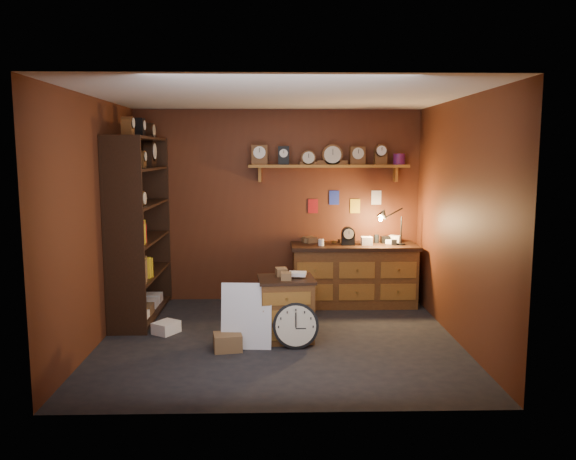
# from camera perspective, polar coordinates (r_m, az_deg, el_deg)

# --- Properties ---
(floor) EXTENTS (4.00, 4.00, 0.00)m
(floor) POSITION_cam_1_polar(r_m,az_deg,el_deg) (6.48, -0.91, -11.08)
(floor) COLOR black
(floor) RESTS_ON ground
(room_shell) EXTENTS (4.02, 3.62, 2.71)m
(room_shell) POSITION_cam_1_polar(r_m,az_deg,el_deg) (6.25, -0.54, 4.36)
(room_shell) COLOR #592A15
(room_shell) RESTS_ON ground
(shelving_unit) EXTENTS (0.47, 1.60, 2.58)m
(shelving_unit) POSITION_cam_1_polar(r_m,az_deg,el_deg) (7.37, -15.08, 0.97)
(shelving_unit) COLOR black
(shelving_unit) RESTS_ON ground
(workbench) EXTENTS (1.73, 0.66, 1.36)m
(workbench) POSITION_cam_1_polar(r_m,az_deg,el_deg) (7.85, 6.70, -4.17)
(workbench) COLOR brown
(workbench) RESTS_ON ground
(low_cabinet) EXTENTS (0.67, 0.58, 0.80)m
(low_cabinet) POSITION_cam_1_polar(r_m,az_deg,el_deg) (6.38, -0.18, -7.73)
(low_cabinet) COLOR brown
(low_cabinet) RESTS_ON ground
(big_round_clock) EXTENTS (0.50, 0.16, 0.50)m
(big_round_clock) POSITION_cam_1_polar(r_m,az_deg,el_deg) (6.16, 0.79, -9.69)
(big_round_clock) COLOR black
(big_round_clock) RESTS_ON ground
(white_panel) EXTENTS (0.55, 0.18, 0.72)m
(white_panel) POSITION_cam_1_polar(r_m,az_deg,el_deg) (6.26, -4.22, -11.80)
(white_panel) COLOR silver
(white_panel) RESTS_ON ground
(mini_fridge) EXTENTS (0.43, 0.45, 0.44)m
(mini_fridge) POSITION_cam_1_polar(r_m,az_deg,el_deg) (7.52, 0.97, -6.61)
(mini_fridge) COLOR silver
(mini_fridge) RESTS_ON ground
(floor_box_a) EXTENTS (0.33, 0.30, 0.18)m
(floor_box_a) POSITION_cam_1_polar(r_m,az_deg,el_deg) (6.16, -6.14, -11.25)
(floor_box_a) COLOR brown
(floor_box_a) RESTS_ON ground
(floor_box_b) EXTENTS (0.34, 0.35, 0.14)m
(floor_box_b) POSITION_cam_1_polar(r_m,az_deg,el_deg) (6.83, -12.27, -9.65)
(floor_box_b) COLOR white
(floor_box_b) RESTS_ON ground
(floor_box_c) EXTENTS (0.27, 0.25, 0.16)m
(floor_box_c) POSITION_cam_1_polar(r_m,az_deg,el_deg) (7.01, -3.02, -8.93)
(floor_box_c) COLOR brown
(floor_box_c) RESTS_ON ground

